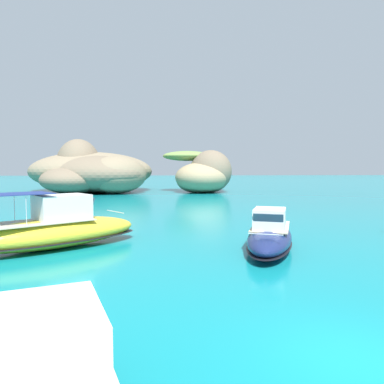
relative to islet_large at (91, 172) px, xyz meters
name	(u,v)px	position (x,y,z in m)	size (l,w,h in m)	color
ground_plane	(357,361)	(17.63, -59.50, -3.50)	(400.00, 400.00, 0.00)	#0F7F89
islet_large	(91,172)	(0.00, 0.00, 0.00)	(26.53, 29.35, 9.60)	#84755B
islet_small	(203,174)	(20.33, -2.58, -0.23)	(14.07, 16.60, 7.49)	#756651
motorboat_navy	(270,236)	(18.87, -48.62, -2.75)	(4.83, 7.94, 2.25)	navy
motorboat_yellow	(55,230)	(7.37, -47.23, -2.53)	(9.59, 8.20, 3.06)	yellow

